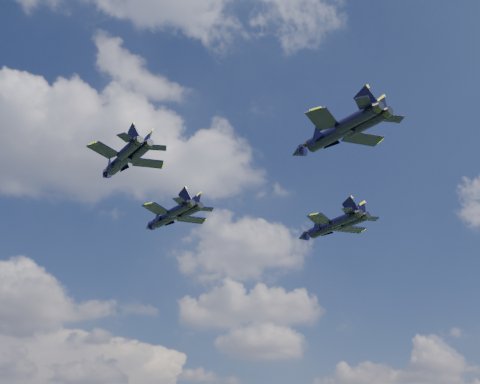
% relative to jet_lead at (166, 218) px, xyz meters
% --- Properties ---
extents(jet_lead, '(13.11, 16.75, 4.15)m').
position_rel_jet_lead_xyz_m(jet_lead, '(0.00, 0.00, 0.00)').
color(jet_lead, black).
extents(jet_left, '(10.97, 14.88, 3.59)m').
position_rel_jet_lead_xyz_m(jet_left, '(-7.15, -26.18, -2.26)').
color(jet_left, black).
extents(jet_right, '(12.77, 16.99, 4.15)m').
position_rel_jet_lead_xyz_m(jet_right, '(28.95, -5.24, -2.56)').
color(jet_right, black).
extents(jet_slot, '(13.44, 17.61, 4.34)m').
position_rel_jet_lead_xyz_m(jet_slot, '(21.90, -34.21, -0.28)').
color(jet_slot, black).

